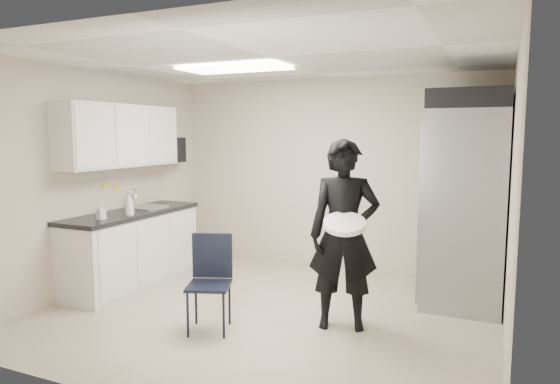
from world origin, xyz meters
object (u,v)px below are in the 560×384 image
at_px(lower_counter, 133,250).
at_px(commercial_fridge, 467,207).
at_px(folding_chair, 209,286).
at_px(man_tuxedo, 344,235).

distance_m(lower_counter, commercial_fridge, 3.98).
distance_m(folding_chair, man_tuxedo, 1.36).
height_order(folding_chair, man_tuxedo, man_tuxedo).
bearing_deg(commercial_fridge, lower_counter, -164.12).
distance_m(lower_counter, man_tuxedo, 2.83).
bearing_deg(man_tuxedo, lower_counter, 156.93).
bearing_deg(folding_chair, commercial_fridge, 22.19).
xyz_separation_m(commercial_fridge, folding_chair, (-2.12, -1.96, -0.61)).
distance_m(commercial_fridge, man_tuxedo, 1.69).
height_order(commercial_fridge, man_tuxedo, commercial_fridge).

